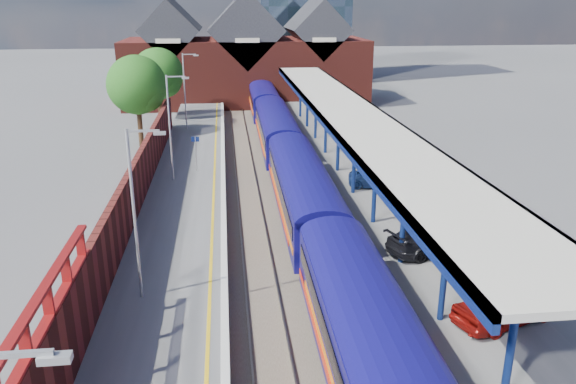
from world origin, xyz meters
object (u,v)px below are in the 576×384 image
(lamp_post_c, at_px, (172,122))
(parked_car_silver, at_px, (482,250))
(platform_sign, at_px, (196,148))
(parked_car_red, at_px, (504,305))
(parked_car_blue, at_px, (379,179))
(lamp_post_b, at_px, (137,205))
(lamp_post_d, at_px, (186,87))
(train, at_px, (287,152))
(parked_car_dark, at_px, (431,238))

(lamp_post_c, distance_m, parked_car_silver, 21.22)
(lamp_post_c, height_order, platform_sign, lamp_post_c)
(parked_car_red, bearing_deg, parked_car_blue, -19.33)
(lamp_post_b, bearing_deg, platform_sign, 85.67)
(lamp_post_b, xyz_separation_m, lamp_post_d, (0.00, 32.00, 0.00))
(lamp_post_b, height_order, parked_car_silver, lamp_post_b)
(train, distance_m, lamp_post_c, 8.63)
(parked_car_dark, bearing_deg, parked_car_blue, -21.94)
(lamp_post_b, xyz_separation_m, parked_car_silver, (14.86, 1.21, -3.25))
(lamp_post_d, xyz_separation_m, parked_car_silver, (14.86, -30.79, -3.25))
(platform_sign, bearing_deg, parked_car_blue, -22.93)
(parked_car_silver, bearing_deg, lamp_post_d, 16.95)
(platform_sign, height_order, parked_car_blue, platform_sign)
(parked_car_red, xyz_separation_m, parked_car_silver, (1.23, 4.66, 0.03))
(parked_car_red, xyz_separation_m, parked_car_dark, (-0.48, 6.39, -0.04))
(platform_sign, height_order, parked_car_dark, platform_sign)
(train, bearing_deg, parked_car_blue, -43.50)
(train, bearing_deg, parked_car_silver, -67.49)
(parked_car_red, bearing_deg, lamp_post_b, 55.39)
(lamp_post_d, distance_m, parked_car_red, 38.12)
(lamp_post_c, relative_size, platform_sign, 2.80)
(parked_car_dark, bearing_deg, platform_sign, 17.09)
(parked_car_silver, distance_m, parked_car_blue, 11.83)
(parked_car_silver, bearing_deg, parked_car_red, 156.36)
(parked_car_dark, bearing_deg, lamp_post_c, 24.24)
(train, height_order, platform_sign, platform_sign)
(train, relative_size, parked_car_silver, 14.60)
(parked_car_red, bearing_deg, train, -5.44)
(parked_car_red, bearing_deg, lamp_post_c, 14.60)
(lamp_post_c, bearing_deg, parked_car_blue, -12.93)
(lamp_post_d, relative_size, parked_car_red, 1.67)
(lamp_post_d, distance_m, parked_car_blue, 23.50)
(lamp_post_d, distance_m, parked_car_silver, 34.34)
(parked_car_dark, bearing_deg, parked_car_silver, -156.26)
(lamp_post_c, bearing_deg, lamp_post_d, 90.00)
(parked_car_dark, distance_m, parked_car_blue, 10.00)
(parked_car_blue, bearing_deg, lamp_post_c, 92.28)
(lamp_post_b, relative_size, parked_car_blue, 1.75)
(parked_car_silver, relative_size, parked_car_blue, 1.13)
(train, relative_size, parked_car_blue, 16.48)
(train, bearing_deg, parked_car_red, -75.01)
(lamp_post_b, height_order, platform_sign, lamp_post_b)
(lamp_post_b, height_order, parked_car_dark, lamp_post_b)
(parked_car_blue, bearing_deg, parked_car_silver, -157.27)
(platform_sign, bearing_deg, parked_car_dark, -51.95)
(platform_sign, xyz_separation_m, parked_car_blue, (11.95, -5.06, -1.13))
(train, height_order, parked_car_silver, train)
(lamp_post_c, bearing_deg, lamp_post_b, -90.00)
(lamp_post_d, xyz_separation_m, platform_sign, (1.36, -14.00, -2.30))
(lamp_post_d, bearing_deg, parked_car_red, -68.97)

